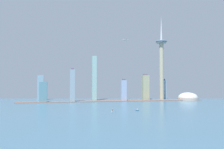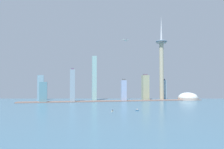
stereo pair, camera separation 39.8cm
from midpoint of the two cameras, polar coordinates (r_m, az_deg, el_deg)
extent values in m
plane|color=#426A83|center=(402.96, 14.61, -12.35)|extent=(6000.00, 6000.00, 0.00)
cube|color=#755E55|center=(869.18, 0.50, -6.66)|extent=(709.39, 43.84, 2.13)
cylinder|color=#B0A98C|center=(955.74, 12.35, 0.99)|extent=(17.55, 17.55, 241.07)
ellipsoid|color=slate|center=(969.14, 12.30, 8.12)|extent=(47.20, 47.20, 13.30)
torus|color=#B0A98C|center=(968.35, 12.31, 7.85)|extent=(42.78, 42.78, 2.66)
cone|color=silver|center=(980.41, 12.28, 11.36)|extent=(8.78, 8.78, 99.07)
cylinder|color=#B3A193|center=(978.32, 18.56, -5.80)|extent=(80.89, 80.89, 10.00)
ellipsoid|color=silver|center=(977.98, 18.56, -5.50)|extent=(76.84, 76.84, 40.94)
cube|color=#578697|center=(856.25, -16.95, -4.25)|extent=(26.99, 15.05, 73.67)
cube|color=#8BBAB7|center=(894.87, -4.51, -0.96)|extent=(17.26, 22.10, 175.40)
cube|color=#7BA3B8|center=(960.23, -17.56, -3.16)|extent=(24.51, 14.58, 101.04)
cube|color=#889EAD|center=(845.67, -9.95, -2.79)|extent=(17.97, 19.38, 119.26)
cube|color=#61506D|center=(846.91, -9.93, 1.42)|extent=(10.78, 11.63, 5.04)
cube|color=#84A4BB|center=(1001.75, 12.73, -3.71)|extent=(24.11, 17.07, 81.22)
cube|color=#5C5568|center=(1001.26, 12.71, -1.24)|extent=(14.47, 10.24, 5.33)
cube|color=#94A9CE|center=(878.05, 2.96, -4.06)|extent=(20.35, 14.37, 80.14)
cube|color=#525455|center=(877.44, 2.95, -1.29)|extent=(12.21, 8.62, 4.63)
cube|color=#9DA480|center=(943.12, 8.39, -3.26)|extent=(25.85, 25.89, 101.02)
cube|color=#604F63|center=(943.30, 8.37, -0.04)|extent=(15.51, 15.53, 4.83)
cube|color=#22537A|center=(586.90, 6.33, -8.97)|extent=(8.04, 3.85, 2.14)
cube|color=silver|center=(586.61, 6.33, -8.73)|extent=(3.65, 2.37, 2.65)
cube|color=beige|center=(569.62, 0.11, -9.19)|extent=(6.35, 6.36, 2.27)
cube|color=#373F4E|center=(569.31, 0.11, -8.94)|extent=(3.24, 3.25, 2.61)
cylinder|color=silver|center=(568.91, 0.11, -8.61)|extent=(0.24, 0.24, 4.02)
cylinder|color=#AFC6BF|center=(929.48, 3.30, 8.62)|extent=(22.61, 26.56, 3.60)
sphere|color=#AFC6BF|center=(915.56, 2.88, 8.78)|extent=(3.60, 3.60, 3.60)
cube|color=#AFC6BF|center=(929.78, 3.30, 8.72)|extent=(30.28, 25.77, 0.50)
cube|color=#AFC6BF|center=(941.32, 3.64, 8.52)|extent=(11.49, 10.11, 0.40)
cube|color=#2D333D|center=(942.00, 3.64, 8.75)|extent=(2.17, 2.50, 5.00)
camera|label=1|loc=(0.20, -90.01, 0.00)|focal=36.31mm
camera|label=2|loc=(0.20, 89.99, 0.00)|focal=36.31mm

